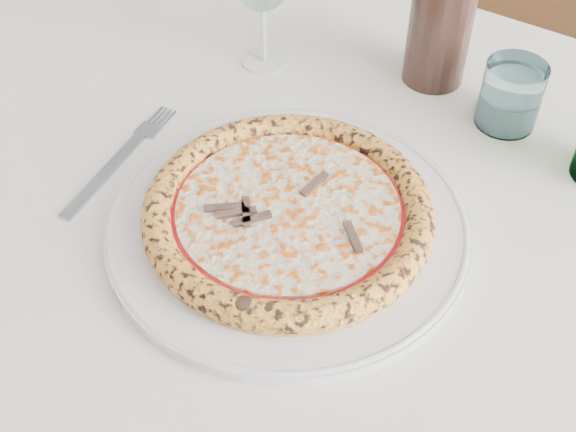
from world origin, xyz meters
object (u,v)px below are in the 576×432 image
at_px(dining_table, 325,226).
at_px(pizza, 288,212).
at_px(tumbler, 510,99).
at_px(plate, 288,224).
at_px(chair_far, 520,39).

distance_m(dining_table, pizza, 0.15).
bearing_deg(tumbler, dining_table, -131.78).
xyz_separation_m(dining_table, plate, (0.00, -0.10, 0.10)).
height_order(chair_far, tumbler, chair_far).
bearing_deg(pizza, tumbler, 60.53).
xyz_separation_m(dining_table, tumbler, (0.15, 0.17, 0.12)).
bearing_deg(pizza, plate, 60.00).
bearing_deg(pizza, chair_far, 84.00).
distance_m(chair_far, plate, 0.88).
xyz_separation_m(chair_far, tumbler, (0.07, -0.57, 0.26)).
xyz_separation_m(plate, pizza, (-0.00, -0.00, 0.02)).
distance_m(chair_far, pizza, 0.88).
xyz_separation_m(plate, tumbler, (0.15, 0.27, 0.03)).
bearing_deg(pizza, dining_table, 90.00).
distance_m(plate, tumbler, 0.31).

